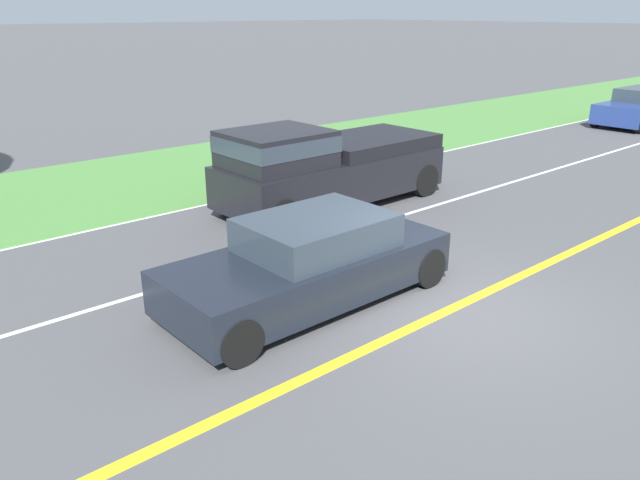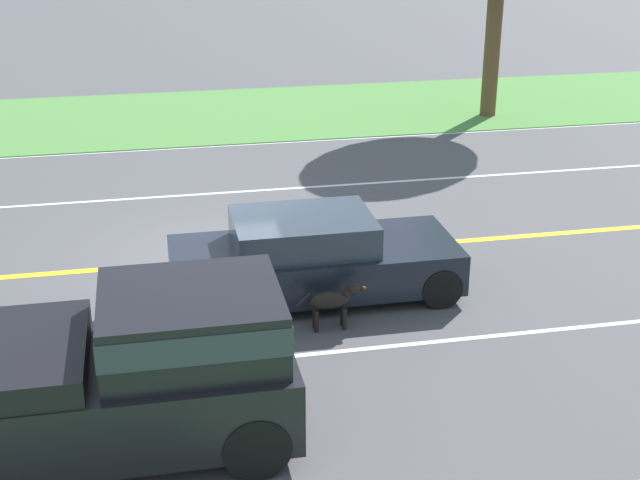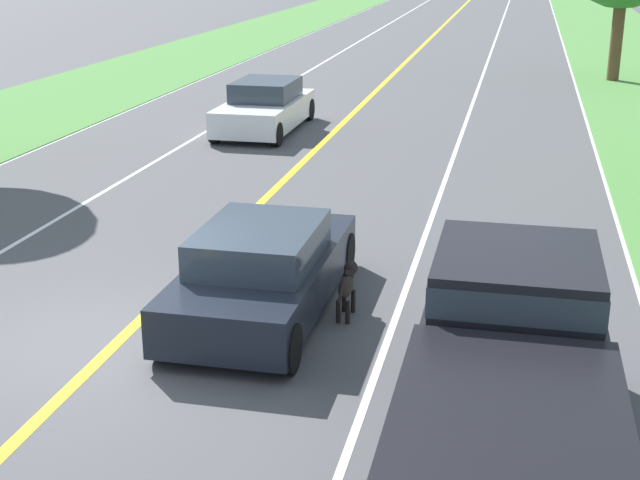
{
  "view_description": "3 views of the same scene",
  "coord_description": "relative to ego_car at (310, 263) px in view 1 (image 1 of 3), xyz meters",
  "views": [
    {
      "loc": [
        -5.01,
        6.95,
        4.19
      ],
      "look_at": [
        1.54,
        1.26,
        0.97
      ],
      "focal_mm": 35.0,
      "sensor_mm": 36.0,
      "label": 1
    },
    {
      "loc": [
        14.11,
        -0.98,
        6.16
      ],
      "look_at": [
        1.8,
        1.5,
        0.99
      ],
      "focal_mm": 50.0,
      "sensor_mm": 36.0,
      "label": 2
    },
    {
      "loc": [
        5.0,
        -9.97,
        5.08
      ],
      "look_at": [
        2.48,
        1.24,
        1.2
      ],
      "focal_mm": 50.0,
      "sensor_mm": 36.0,
      "label": 3
    }
  ],
  "objects": [
    {
      "name": "ground_plane",
      "position": [
        -1.61,
        -1.4,
        -0.62
      ],
      "size": [
        400.0,
        400.0,
        0.0
      ],
      "primitive_type": "plane",
      "color": "#4C4C4F"
    },
    {
      "name": "centre_divider_line",
      "position": [
        -1.61,
        -1.4,
        -0.62
      ],
      "size": [
        0.18,
        160.0,
        0.01
      ],
      "primitive_type": "cube",
      "color": "yellow",
      "rests_on": "ground"
    },
    {
      "name": "lane_edge_line_right",
      "position": [
        5.39,
        -1.4,
        -0.62
      ],
      "size": [
        0.14,
        160.0,
        0.01
      ],
      "primitive_type": "cube",
      "color": "white",
      "rests_on": "ground"
    },
    {
      "name": "lane_dash_same_dir",
      "position": [
        1.89,
        -1.4,
        -0.62
      ],
      "size": [
        0.1,
        160.0,
        0.01
      ],
      "primitive_type": "cube",
      "color": "white",
      "rests_on": "ground"
    },
    {
      "name": "grass_verge_right",
      "position": [
        8.39,
        -1.4,
        -0.61
      ],
      "size": [
        6.0,
        160.0,
        0.03
      ],
      "primitive_type": "cube",
      "color": "#4C843D",
      "rests_on": "ground"
    },
    {
      "name": "ego_car",
      "position": [
        0.0,
        0.0,
        0.0
      ],
      "size": [
        1.86,
        4.45,
        1.32
      ],
      "color": "black",
      "rests_on": "ground"
    },
    {
      "name": "dog",
      "position": [
        1.19,
        0.11,
        -0.16
      ],
      "size": [
        0.2,
        1.05,
        0.74
      ],
      "rotation": [
        0.0,
        0.0,
        -0.0
      ],
      "color": "black",
      "rests_on": "ground"
    },
    {
      "name": "pickup_truck",
      "position": [
        3.49,
        -3.35,
        0.33
      ],
      "size": [
        2.04,
        5.34,
        1.88
      ],
      "color": "black",
      "rests_on": "ground"
    }
  ]
}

